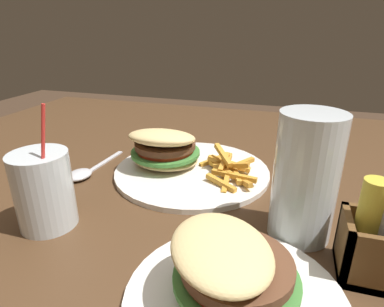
{
  "coord_description": "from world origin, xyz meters",
  "views": [
    {
      "loc": [
        -0.1,
        0.49,
        1.06
      ],
      "look_at": [
        0.08,
        -0.07,
        0.82
      ],
      "focal_mm": 30.0,
      "sensor_mm": 36.0,
      "label": 1
    }
  ],
  "objects": [
    {
      "name": "beer_glass",
      "position": [
        -0.13,
        0.07,
        0.86
      ],
      "size": [
        0.09,
        0.09,
        0.18
      ],
      "color": "silver",
      "rests_on": "dining_table"
    },
    {
      "name": "meal_plate_near",
      "position": [
        0.11,
        -0.07,
        0.81
      ],
      "size": [
        0.31,
        0.31,
        0.1
      ],
      "color": "white",
      "rests_on": "dining_table"
    },
    {
      "name": "dining_table",
      "position": [
        0.0,
        0.0,
        0.67
      ],
      "size": [
        1.61,
        1.25,
        0.78
      ],
      "color": "#4C331E",
      "rests_on": "ground_plane"
    },
    {
      "name": "meal_plate_far",
      "position": [
        -0.06,
        0.23,
        0.81
      ],
      "size": [
        0.24,
        0.24,
        0.09
      ],
      "color": "white",
      "rests_on": "dining_table"
    },
    {
      "name": "spoon",
      "position": [
        0.29,
        0.01,
        0.78
      ],
      "size": [
        0.05,
        0.18,
        0.02
      ],
      "rotation": [
        0.0,
        0.0,
        1.5
      ],
      "color": "silver",
      "rests_on": "dining_table"
    },
    {
      "name": "juice_glass",
      "position": [
        0.24,
        0.16,
        0.83
      ],
      "size": [
        0.08,
        0.08,
        0.19
      ],
      "color": "silver",
      "rests_on": "dining_table"
    }
  ]
}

